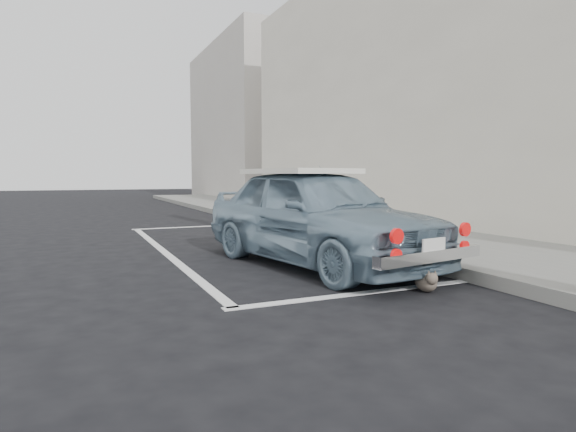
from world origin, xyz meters
TOP-DOWN VIEW (x-y plane):
  - ground at (0.00, 0.00)m, footprint 80.00×80.00m
  - sidewalk at (3.20, 2.00)m, footprint 2.80×40.00m
  - shop_building at (6.33, 4.00)m, footprint 3.50×18.00m
  - building_far at (6.35, 20.00)m, footprint 3.50×10.00m
  - pline_rear at (0.50, -0.50)m, footprint 3.00×0.12m
  - pline_front at (0.50, 6.50)m, footprint 3.00×0.12m
  - pline_side at (-0.90, 3.00)m, footprint 0.12×7.00m
  - retro_coupe at (0.77, 1.11)m, footprint 2.19×4.09m
  - cat at (1.10, -0.71)m, footprint 0.29×0.44m

SIDE VIEW (x-z plane):
  - ground at x=0.00m, z-range 0.00..0.00m
  - pline_rear at x=0.50m, z-range 0.00..0.01m
  - pline_front at x=0.50m, z-range 0.00..0.01m
  - pline_side at x=-0.90m, z-range 0.00..0.01m
  - sidewalk at x=3.20m, z-range 0.00..0.15m
  - cat at x=1.10m, z-range -0.01..0.24m
  - retro_coupe at x=0.77m, z-range 0.01..1.33m
  - shop_building at x=6.33m, z-range -0.01..6.99m
  - building_far at x=6.35m, z-range 0.00..8.00m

